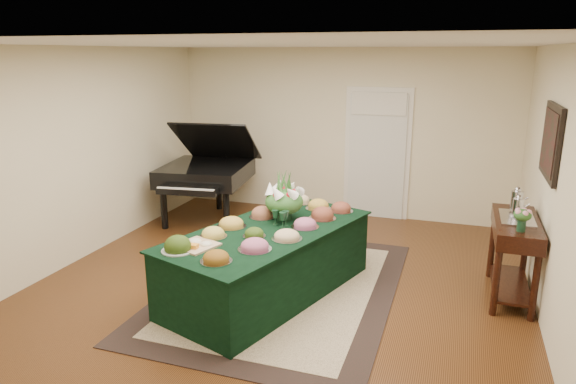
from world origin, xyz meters
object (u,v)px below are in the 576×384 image
(floral_centerpiece, at_px, (284,197))
(mahogany_sideboard, at_px, (515,238))
(grand_piano, at_px, (206,172))
(buffet_table, at_px, (269,262))

(floral_centerpiece, bearing_deg, mahogany_sideboard, 9.20)
(floral_centerpiece, xyz_separation_m, grand_piano, (-1.92, 1.76, -0.24))
(grand_piano, distance_m, mahogany_sideboard, 4.62)
(buffet_table, xyz_separation_m, mahogany_sideboard, (2.54, 0.79, 0.31))
(buffet_table, relative_size, grand_piano, 1.62)
(floral_centerpiece, relative_size, mahogany_sideboard, 0.39)
(buffet_table, relative_size, floral_centerpiece, 6.01)
(buffet_table, bearing_deg, grand_piano, 131.09)
(grand_piano, xyz_separation_m, mahogany_sideboard, (4.41, -1.36, -0.10))
(buffet_table, xyz_separation_m, floral_centerpiece, (0.05, 0.39, 0.65))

